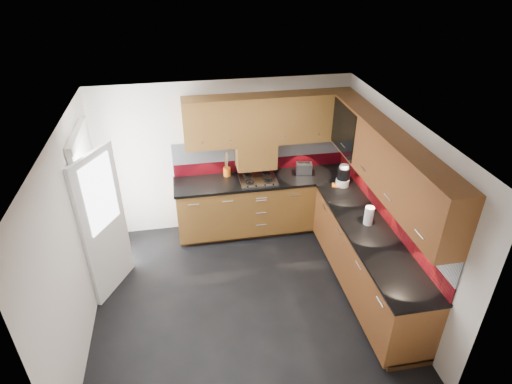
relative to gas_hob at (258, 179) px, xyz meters
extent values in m
cube|color=black|center=(-0.45, -1.47, -0.96)|extent=(4.00, 3.80, 0.02)
cube|color=white|center=(-0.45, -1.47, 1.50)|extent=(4.00, 3.80, 0.10)
cube|color=silver|center=(-0.45, 0.37, 0.25)|extent=(4.00, 0.08, 2.64)
cube|color=silver|center=(-0.45, -3.31, 0.25)|extent=(4.00, 0.08, 2.64)
cube|color=silver|center=(-2.39, -1.47, 0.25)|extent=(0.08, 3.80, 2.64)
cube|color=silver|center=(1.49, -1.47, 0.25)|extent=(0.08, 3.80, 2.64)
cube|color=brown|center=(0.10, 0.03, -0.48)|extent=(2.70, 0.60, 0.95)
cube|color=brown|center=(1.15, -1.57, -0.48)|extent=(0.60, 2.60, 0.95)
cube|color=#442813|center=(0.10, 0.06, -0.90)|extent=(2.70, 0.54, 0.10)
cube|color=#442813|center=(1.18, -1.57, -0.90)|extent=(0.54, 2.60, 0.10)
cube|color=black|center=(0.09, 0.02, -0.03)|extent=(2.72, 0.62, 0.04)
cube|color=black|center=(1.14, -1.59, -0.03)|extent=(0.62, 2.60, 0.04)
cube|color=maroon|center=(0.10, 0.32, 0.09)|extent=(2.70, 0.02, 0.20)
cube|color=#B5B9BF|center=(0.10, 0.32, 0.36)|extent=(2.70, 0.02, 0.34)
cube|color=maroon|center=(1.44, -1.27, 0.09)|extent=(0.02, 3.20, 0.20)
cube|color=#B5B9BF|center=(1.44, -1.27, 0.36)|extent=(0.02, 3.20, 0.34)
cube|color=brown|center=(0.20, 0.17, 0.89)|extent=(2.50, 0.33, 0.72)
cube|color=brown|center=(1.28, -1.43, 0.89)|extent=(0.33, 2.87, 0.72)
cube|color=silver|center=(0.05, -0.01, 0.68)|extent=(1.80, 0.01, 0.16)
cube|color=silver|center=(1.11, -1.47, 0.68)|extent=(0.01, 2.00, 0.16)
cube|color=brown|center=(0.00, 0.17, 0.33)|extent=(0.60, 0.33, 0.40)
cube|color=black|center=(1.11, -0.40, 0.89)|extent=(0.01, 0.80, 0.66)
cube|color=#FFD18C|center=(1.42, -0.40, 0.89)|extent=(0.01, 0.76, 0.64)
cube|color=black|center=(1.28, -0.40, 0.91)|extent=(0.29, 0.76, 0.01)
cylinder|color=black|center=(1.28, -0.65, 1.01)|extent=(0.07, 0.07, 0.16)
cylinder|color=black|center=(1.28, -0.50, 1.01)|extent=(0.07, 0.07, 0.16)
cylinder|color=white|center=(1.28, -0.35, 1.01)|extent=(0.07, 0.07, 0.16)
cylinder|color=black|center=(1.28, -0.20, 1.01)|extent=(0.07, 0.07, 0.16)
cube|color=white|center=(-2.31, -0.57, 0.07)|extent=(0.06, 0.95, 2.04)
cube|color=white|center=(-2.13, -0.92, 0.05)|extent=(0.42, 0.73, 1.98)
cube|color=white|center=(-2.10, -0.92, 0.50)|extent=(0.28, 0.50, 0.90)
cube|color=silver|center=(0.00, 0.01, 0.00)|extent=(0.56, 0.48, 0.02)
torus|color=black|center=(-0.14, -0.10, 0.02)|extent=(0.12, 0.12, 0.02)
torus|color=black|center=(0.14, -0.10, 0.02)|extent=(0.12, 0.12, 0.02)
torus|color=black|center=(-0.14, 0.13, 0.02)|extent=(0.12, 0.12, 0.02)
torus|color=black|center=(0.14, 0.13, 0.02)|extent=(0.12, 0.12, 0.02)
cube|color=black|center=(0.00, -0.22, 0.01)|extent=(0.42, 0.04, 0.02)
cylinder|color=#CB6213|center=(-0.45, 0.21, 0.05)|extent=(0.11, 0.11, 0.14)
cylinder|color=brown|center=(-0.44, 0.23, 0.22)|extent=(0.05, 0.01, 0.27)
cylinder|color=brown|center=(-0.44, 0.23, 0.21)|extent=(0.05, 0.03, 0.26)
cylinder|color=brown|center=(-0.45, 0.23, 0.23)|extent=(0.06, 0.03, 0.29)
cylinder|color=brown|center=(-0.43, 0.22, 0.21)|extent=(0.04, 0.04, 0.24)
cylinder|color=brown|center=(-0.46, 0.22, 0.22)|extent=(0.04, 0.05, 0.27)
cube|color=silver|center=(0.74, 0.08, 0.07)|extent=(0.27, 0.19, 0.17)
cube|color=black|center=(0.74, 0.08, 0.16)|extent=(0.19, 0.06, 0.01)
cube|color=black|center=(0.74, 0.12, 0.16)|extent=(0.19, 0.06, 0.01)
cylinder|color=white|center=(1.20, -0.39, 0.04)|extent=(0.20, 0.20, 0.11)
cylinder|color=black|center=(1.20, -0.39, 0.18)|extent=(0.19, 0.19, 0.18)
cylinder|color=white|center=(1.20, -0.39, 0.29)|extent=(0.13, 0.13, 0.04)
cylinder|color=white|center=(1.18, -1.40, 0.11)|extent=(0.15, 0.15, 0.25)
cube|color=orange|center=(1.12, -0.39, -0.01)|extent=(0.17, 0.16, 0.01)
camera|label=1|loc=(-1.04, -5.58, 3.13)|focal=30.00mm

